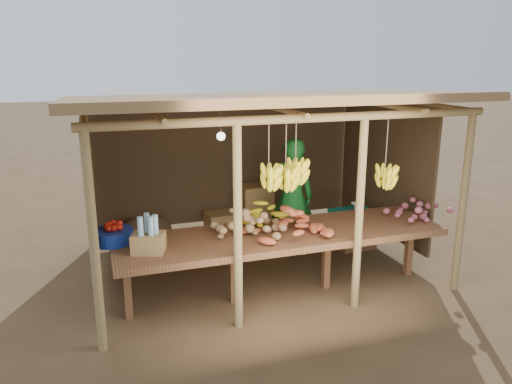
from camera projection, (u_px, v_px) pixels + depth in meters
name	position (u px, v px, depth m)	size (l,w,h in m)	color
ground	(256.00, 265.00, 6.95)	(60.00, 60.00, 0.00)	brown
stall_structure	(259.00, 128.00, 6.45)	(4.70, 3.50, 2.43)	olive
counter	(282.00, 237.00, 5.89)	(3.90, 1.05, 0.80)	brown
potato_heap	(248.00, 221.00, 5.71)	(0.94, 0.56, 0.36)	#9F7A52
sweet_potato_heap	(286.00, 221.00, 5.71)	(0.95, 0.57, 0.36)	#C65733
onion_heap	(420.00, 203.00, 6.40)	(0.90, 0.54, 0.36)	#AC5364
banana_pile	(265.00, 209.00, 6.20)	(0.55, 0.33, 0.35)	#FFF628
tomato_basin	(113.00, 235.00, 5.52)	(0.44, 0.44, 0.23)	navy
bottle_box	(148.00, 238.00, 5.24)	(0.40, 0.35, 0.42)	#9F7D47
vendor	(292.00, 197.00, 7.13)	(0.63, 0.41, 1.72)	#176824
tarp_crate	(353.00, 228.00, 7.55)	(0.65, 0.57, 0.74)	brown
carton_stack	(244.00, 214.00, 8.02)	(1.07, 0.42, 0.80)	#9F7D47
burlap_sacks	(146.00, 232.00, 7.55)	(0.79, 0.41, 0.56)	#4B3823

